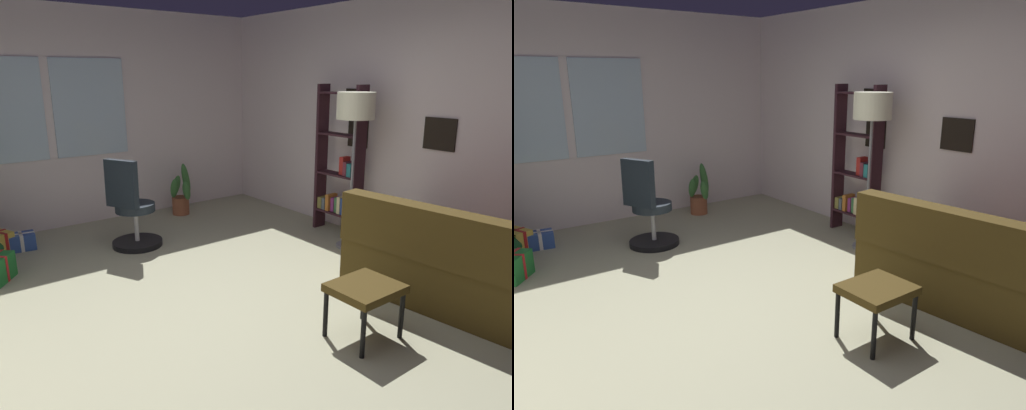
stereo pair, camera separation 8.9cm
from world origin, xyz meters
The scene contains 10 objects.
ground_plane centered at (0.00, 0.00, -0.05)m, with size 5.00×6.38×0.10m, color #A6A584.
wall_back_with_windows centered at (-0.02, 3.24, 1.36)m, with size 5.00×0.12×2.71m.
wall_right_with_frames centered at (2.55, 0.00, 1.35)m, with size 0.12×6.38×2.71m.
couch centered at (1.83, -1.12, 0.31)m, with size 1.70×1.95×0.89m.
footstool centered at (0.64, -0.90, 0.37)m, with size 0.49×0.42×0.42m.
gift_box_blue centered at (-0.96, 2.63, 0.09)m, with size 0.30×0.25×0.19m.
office_chair centered at (0.07, 1.93, 0.40)m, with size 0.58×0.56×1.02m.
bookshelf centered at (2.28, 0.90, 0.78)m, with size 0.18×0.64×1.79m.
floor_lamp centered at (2.01, 0.46, 1.48)m, with size 0.40×0.40×1.72m.
potted_plant centered at (1.15, 2.79, 0.26)m, with size 0.37×0.44×0.70m.
Camera 1 is at (-1.90, -2.91, 1.90)m, focal length 33.16 mm.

